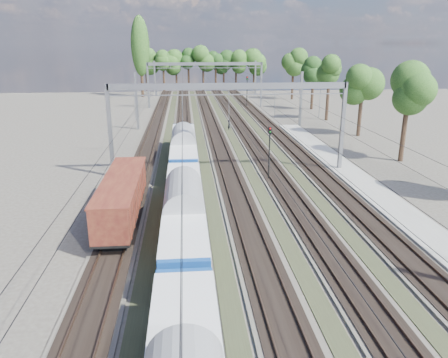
{
  "coord_description": "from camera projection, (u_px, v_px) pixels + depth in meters",
  "views": [
    {
      "loc": [
        -4.27,
        -12.25,
        12.61
      ],
      "look_at": [
        -1.45,
        19.13,
        2.8
      ],
      "focal_mm": 35.0,
      "sensor_mm": 36.0,
      "label": 1
    }
  ],
  "objects": [
    {
      "name": "signal_near",
      "position": [
        269.0,
        147.0,
        41.07
      ],
      "size": [
        0.37,
        0.34,
        5.2
      ],
      "rotation": [
        0.0,
        0.0,
        -0.37
      ],
      "color": "black",
      "rests_on": "ground"
    },
    {
      "name": "catenary",
      "position": [
        216.0,
        88.0,
        63.99
      ],
      "size": [
        25.65,
        130.0,
        9.0
      ],
      "color": "gray",
      "rests_on": "ground"
    },
    {
      "name": "poplar",
      "position": [
        140.0,
        47.0,
        104.19
      ],
      "size": [
        4.4,
        4.4,
        19.04
      ],
      "color": "black",
      "rests_on": "ground"
    },
    {
      "name": "freight_boxcar",
      "position": [
        122.0,
        196.0,
        31.86
      ],
      "size": [
        2.56,
        12.36,
        3.19
      ],
      "color": "black",
      "rests_on": "ground"
    },
    {
      "name": "signal_far",
      "position": [
        247.0,
        88.0,
        89.36
      ],
      "size": [
        0.41,
        0.37,
        6.21
      ],
      "rotation": [
        0.0,
        0.0,
        0.14
      ],
      "color": "black",
      "rests_on": "ground"
    },
    {
      "name": "emu_train",
      "position": [
        184.0,
        206.0,
        29.0
      ],
      "size": [
        2.67,
        56.6,
        3.91
      ],
      "color": "black",
      "rests_on": "ground"
    },
    {
      "name": "track_bed",
      "position": [
        218.0,
        141.0,
        58.53
      ],
      "size": [
        21.0,
        130.0,
        0.34
      ],
      "color": "#47423A",
      "rests_on": "ground"
    },
    {
      "name": "tree_belt",
      "position": [
        228.0,
        64.0,
        102.18
      ],
      "size": [
        40.23,
        102.35,
        11.52
      ],
      "color": "black",
      "rests_on": "ground"
    },
    {
      "name": "worker",
      "position": [
        229.0,
        125.0,
        65.9
      ],
      "size": [
        0.41,
        0.6,
        1.57
      ],
      "primitive_type": "imported",
      "rotation": [
        0.0,
        0.0,
        1.51
      ],
      "color": "black",
      "rests_on": "ground"
    },
    {
      "name": "platform",
      "position": [
        386.0,
        202.0,
        35.76
      ],
      "size": [
        3.0,
        70.0,
        0.3
      ],
      "primitive_type": "cube",
      "color": "gray",
      "rests_on": "ground"
    }
  ]
}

